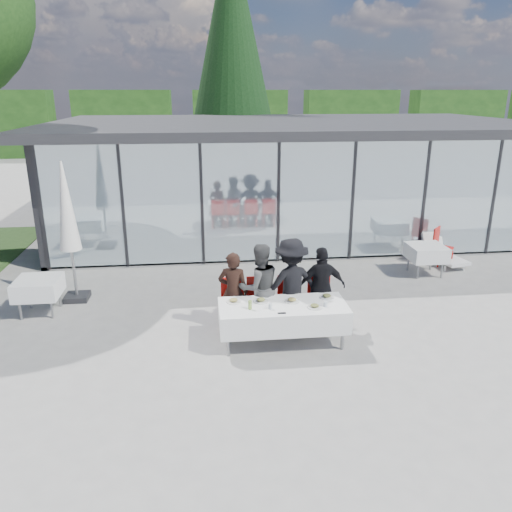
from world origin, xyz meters
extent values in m
plane|color=gray|center=(0.00, 0.00, 0.00)|extent=(90.00, 90.00, 0.00)
cube|color=gray|center=(2.00, 8.00, 0.05)|extent=(14.00, 8.00, 0.10)
cube|color=black|center=(2.00, 11.90, 1.60)|extent=(14.00, 0.20, 3.20)
cube|color=black|center=(-4.90, 8.00, 1.60)|extent=(0.20, 8.00, 3.20)
cube|color=black|center=(8.90, 8.00, 1.60)|extent=(0.20, 8.00, 3.20)
cube|color=silver|center=(2.00, 4.03, 1.60)|extent=(13.60, 0.06, 3.10)
cube|color=#2D2D30|center=(2.00, 7.60, 3.32)|extent=(14.80, 8.80, 0.24)
cube|color=#262628|center=(-4.80, 4.03, 1.60)|extent=(0.08, 0.10, 3.10)
cube|color=#262628|center=(-2.86, 4.03, 1.60)|extent=(0.08, 0.10, 3.10)
cube|color=#262628|center=(-0.91, 4.03, 1.60)|extent=(0.08, 0.10, 3.10)
cube|color=#262628|center=(1.03, 4.03, 1.60)|extent=(0.08, 0.10, 3.10)
cube|color=#262628|center=(2.97, 4.03, 1.60)|extent=(0.08, 0.10, 3.10)
cube|color=#262628|center=(4.91, 4.03, 1.60)|extent=(0.08, 0.10, 3.10)
cube|color=#262628|center=(6.86, 4.03, 1.60)|extent=(0.08, 0.10, 3.10)
cube|color=red|center=(-0.50, 6.50, 0.45)|extent=(0.45, 0.45, 0.90)
cube|color=red|center=(1.00, 7.00, 0.45)|extent=(0.45, 0.45, 0.90)
cube|color=red|center=(3.50, 6.50, 0.45)|extent=(0.45, 0.45, 0.90)
cube|color=red|center=(5.50, 7.20, 0.45)|extent=(0.45, 0.45, 0.90)
cube|color=#1A3E13|center=(-14.00, 28.00, 2.20)|extent=(6.50, 2.00, 4.40)
cube|color=#1A3E13|center=(-6.00, 28.00, 2.20)|extent=(6.50, 2.00, 4.40)
cube|color=#1A3E13|center=(2.00, 28.00, 2.20)|extent=(6.50, 2.00, 4.40)
cube|color=#1A3E13|center=(10.00, 28.00, 2.20)|extent=(6.50, 2.00, 4.40)
cube|color=#1A3E13|center=(18.00, 28.00, 2.20)|extent=(6.50, 2.00, 4.40)
cube|color=white|center=(0.44, -0.39, 0.54)|extent=(2.26, 0.96, 0.42)
cylinder|color=gray|center=(-0.56, -0.74, 0.35)|extent=(0.06, 0.06, 0.71)
cylinder|color=gray|center=(1.44, -0.74, 0.35)|extent=(0.06, 0.06, 0.71)
cylinder|color=gray|center=(-0.56, -0.04, 0.35)|extent=(0.06, 0.06, 0.71)
cylinder|color=gray|center=(1.44, -0.04, 0.35)|extent=(0.06, 0.06, 0.71)
imported|color=black|center=(-0.40, 0.25, 0.77)|extent=(0.67, 0.67, 1.55)
cube|color=red|center=(-0.40, 0.27, 0.45)|extent=(0.44, 0.44, 0.05)
cube|color=red|center=(-0.40, 0.47, 0.70)|extent=(0.44, 0.04, 0.55)
cylinder|color=red|center=(-0.58, 0.09, 0.21)|extent=(0.04, 0.04, 0.43)
cylinder|color=red|center=(-0.22, 0.09, 0.21)|extent=(0.04, 0.04, 0.43)
cylinder|color=red|center=(-0.58, 0.45, 0.21)|extent=(0.04, 0.04, 0.43)
cylinder|color=red|center=(-0.22, 0.45, 0.21)|extent=(0.04, 0.04, 0.43)
imported|color=#4E4E4E|center=(0.09, 0.25, 0.84)|extent=(1.00, 1.00, 1.69)
cube|color=red|center=(0.09, 0.27, 0.45)|extent=(0.44, 0.44, 0.05)
cube|color=red|center=(0.09, 0.47, 0.70)|extent=(0.44, 0.04, 0.55)
cylinder|color=red|center=(-0.09, 0.09, 0.21)|extent=(0.04, 0.04, 0.43)
cylinder|color=red|center=(0.27, 0.09, 0.21)|extent=(0.04, 0.04, 0.43)
cylinder|color=red|center=(-0.09, 0.45, 0.21)|extent=(0.04, 0.04, 0.43)
cylinder|color=red|center=(0.27, 0.45, 0.21)|extent=(0.04, 0.04, 0.43)
imported|color=black|center=(0.69, 0.25, 0.88)|extent=(1.37, 1.37, 1.76)
cube|color=red|center=(0.69, 0.27, 0.45)|extent=(0.44, 0.44, 0.05)
cube|color=red|center=(0.69, 0.47, 0.70)|extent=(0.44, 0.04, 0.55)
cylinder|color=red|center=(0.51, 0.09, 0.21)|extent=(0.04, 0.04, 0.43)
cylinder|color=red|center=(0.87, 0.09, 0.21)|extent=(0.04, 0.04, 0.43)
cylinder|color=red|center=(0.51, 0.45, 0.21)|extent=(0.04, 0.04, 0.43)
cylinder|color=red|center=(0.87, 0.45, 0.21)|extent=(0.04, 0.04, 0.43)
imported|color=black|center=(1.28, 0.25, 0.79)|extent=(0.97, 0.97, 1.58)
cube|color=red|center=(1.28, 0.27, 0.45)|extent=(0.44, 0.44, 0.05)
cube|color=red|center=(1.28, 0.47, 0.70)|extent=(0.44, 0.04, 0.55)
cylinder|color=red|center=(1.10, 0.09, 0.21)|extent=(0.04, 0.04, 0.43)
cylinder|color=red|center=(1.46, 0.09, 0.21)|extent=(0.04, 0.04, 0.43)
cylinder|color=red|center=(1.10, 0.45, 0.21)|extent=(0.04, 0.04, 0.43)
cylinder|color=red|center=(1.46, 0.45, 0.21)|extent=(0.04, 0.04, 0.43)
cylinder|color=silver|center=(-0.42, -0.18, 0.76)|extent=(0.27, 0.27, 0.01)
ellipsoid|color=tan|center=(-0.42, -0.18, 0.79)|extent=(0.15, 0.15, 0.05)
cylinder|color=silver|center=(0.07, -0.21, 0.76)|extent=(0.27, 0.27, 0.01)
ellipsoid|color=#445E23|center=(0.07, -0.21, 0.79)|extent=(0.15, 0.15, 0.05)
cylinder|color=silver|center=(0.62, -0.27, 0.76)|extent=(0.27, 0.27, 0.01)
ellipsoid|color=tan|center=(0.62, -0.27, 0.79)|extent=(0.15, 0.15, 0.05)
cylinder|color=silver|center=(1.28, -0.16, 0.76)|extent=(0.27, 0.27, 0.01)
ellipsoid|color=#445E23|center=(1.28, -0.16, 0.79)|extent=(0.15, 0.15, 0.05)
cylinder|color=silver|center=(0.97, -0.57, 0.76)|extent=(0.27, 0.27, 0.01)
ellipsoid|color=#445E23|center=(0.97, -0.57, 0.79)|extent=(0.15, 0.15, 0.05)
cylinder|color=#8EB64B|center=(-0.16, -0.51, 0.83)|extent=(0.06, 0.06, 0.15)
cylinder|color=silver|center=(0.19, -0.54, 0.80)|extent=(0.07, 0.07, 0.10)
cylinder|color=silver|center=(1.15, -0.56, 0.80)|extent=(0.07, 0.07, 0.10)
cube|color=black|center=(0.36, -0.75, 0.76)|extent=(0.14, 0.03, 0.01)
cube|color=white|center=(-4.26, 1.43, 0.56)|extent=(0.86, 0.86, 0.36)
cylinder|color=gray|center=(-4.56, 1.13, 0.36)|extent=(0.05, 0.05, 0.72)
cylinder|color=gray|center=(-3.96, 1.13, 0.36)|extent=(0.05, 0.05, 0.72)
cylinder|color=gray|center=(-4.56, 1.73, 0.36)|extent=(0.05, 0.05, 0.72)
cylinder|color=gray|center=(-3.96, 1.73, 0.36)|extent=(0.05, 0.05, 0.72)
cube|color=white|center=(4.52, 2.75, 0.56)|extent=(0.86, 0.86, 0.36)
cylinder|color=gray|center=(4.22, 2.45, 0.36)|extent=(0.05, 0.05, 0.72)
cylinder|color=gray|center=(4.82, 2.45, 0.36)|extent=(0.05, 0.05, 0.72)
cylinder|color=gray|center=(4.22, 3.05, 0.36)|extent=(0.05, 0.05, 0.72)
cylinder|color=gray|center=(4.82, 3.05, 0.36)|extent=(0.05, 0.05, 0.72)
cube|color=red|center=(5.26, 3.37, 0.45)|extent=(0.62, 0.62, 0.05)
cube|color=red|center=(5.12, 3.50, 0.70)|extent=(0.33, 0.35, 0.55)
cylinder|color=red|center=(5.08, 3.19, 0.21)|extent=(0.04, 0.04, 0.43)
cylinder|color=red|center=(5.44, 3.19, 0.21)|extent=(0.04, 0.04, 0.43)
cylinder|color=red|center=(5.08, 3.55, 0.21)|extent=(0.04, 0.04, 0.43)
cylinder|color=red|center=(5.44, 3.55, 0.21)|extent=(0.04, 0.04, 0.43)
cube|color=red|center=(6.45, 4.38, 0.45)|extent=(0.62, 0.62, 0.05)
cube|color=red|center=(6.59, 4.24, 0.70)|extent=(0.35, 0.33, 0.55)
cylinder|color=red|center=(6.27, 4.20, 0.21)|extent=(0.04, 0.04, 0.43)
cylinder|color=red|center=(6.63, 4.20, 0.21)|extent=(0.04, 0.04, 0.43)
cylinder|color=red|center=(6.27, 4.56, 0.21)|extent=(0.04, 0.04, 0.43)
cylinder|color=red|center=(6.63, 4.56, 0.21)|extent=(0.04, 0.04, 0.43)
cube|color=black|center=(-3.69, 2.06, 0.06)|extent=(0.50, 0.50, 0.12)
cylinder|color=gray|center=(-3.69, 2.06, 1.35)|extent=(0.06, 0.06, 2.70)
cone|color=white|center=(-3.69, 2.06, 2.07)|extent=(0.44, 0.44, 1.85)
cube|color=silver|center=(5.36, 3.40, 0.18)|extent=(0.87, 1.40, 0.08)
cube|color=silver|center=(5.24, 3.94, 0.45)|extent=(0.64, 0.39, 0.54)
cylinder|color=silver|center=(5.11, 2.85, 0.07)|extent=(0.04, 0.04, 0.14)
cylinder|color=silver|center=(5.61, 2.85, 0.07)|extent=(0.04, 0.04, 0.14)
cylinder|color=silver|center=(5.11, 3.95, 0.07)|extent=(0.04, 0.04, 0.14)
cylinder|color=silver|center=(5.61, 3.95, 0.07)|extent=(0.04, 0.04, 0.14)
cylinder|color=#382316|center=(0.50, 13.00, 1.00)|extent=(0.44, 0.44, 2.00)
cone|color=black|center=(0.50, 13.00, 6.00)|extent=(4.00, 4.00, 9.00)
camera|label=1|loc=(-0.94, -8.34, 4.33)|focal=35.00mm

